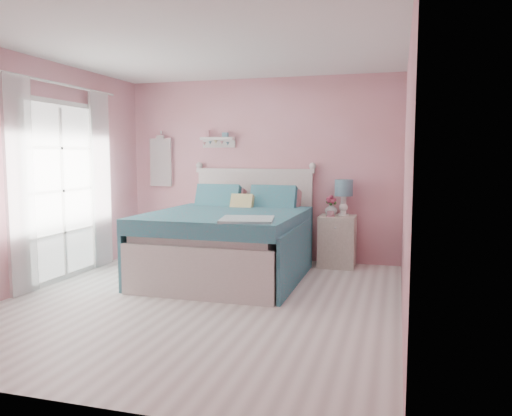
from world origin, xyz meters
The scene contains 13 objects.
floor centered at (0.00, 0.00, 0.00)m, with size 4.50×4.50×0.00m, color silver.
room_shell centered at (0.00, 0.00, 1.58)m, with size 4.50×4.50×4.50m.
bed centered at (-0.07, 1.11, 0.43)m, with size 1.81×2.28×1.32m.
nightstand centered at (1.16, 1.99, 0.35)m, with size 0.48×0.47×0.69m.
table_lamp centered at (1.22, 2.08, 1.03)m, with size 0.24×0.24×0.49m.
vase centered at (1.06, 2.05, 0.78)m, with size 0.17×0.17×0.17m, color silver.
teacup centered at (1.07, 1.87, 0.73)m, with size 0.10×0.10×0.08m, color #C48393.
roses centered at (1.06, 2.05, 0.90)m, with size 0.14×0.11×0.12m.
wall_shelf centered at (-0.63, 2.19, 1.73)m, with size 0.50×0.15×0.25m.
hanging_dress centered at (-1.55, 2.18, 1.40)m, with size 0.34×0.03×0.72m, color white.
french_door centered at (-1.97, 0.40, 1.07)m, with size 0.04×1.32×2.16m.
curtain_near centered at (-1.92, -0.34, 1.18)m, with size 0.04×0.40×2.32m, color white.
curtain_far centered at (-1.92, 1.14, 1.18)m, with size 0.04×0.40×2.32m, color white.
Camera 1 is at (1.94, -4.72, 1.50)m, focal length 35.00 mm.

